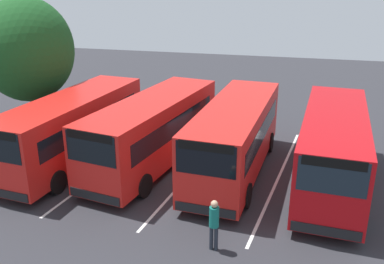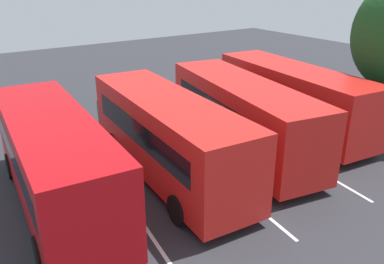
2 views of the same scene
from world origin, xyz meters
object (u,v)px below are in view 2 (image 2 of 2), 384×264
Objects in this scene: bus_center_left at (242,115)px; pedestrian at (101,110)px; bus_center_right at (167,135)px; bus_far_left at (292,96)px; bus_far_right at (54,158)px.

pedestrian is (5.85, 4.09, -0.68)m from bus_center_left.
bus_center_left is 1.01× the size of bus_center_right.
bus_center_left is 5.26× the size of pedestrian.
bus_center_left is (-0.63, 3.77, 0.00)m from bus_far_left.
bus_center_left and bus_center_right have the same top height.
bus_center_right is at bearing -90.31° from bus_far_right.
bus_far_right is at bearing 98.65° from bus_center_left.
bus_far_right is (-0.43, 11.70, 0.00)m from bus_far_left.
bus_center_right is (-0.12, 3.80, 0.00)m from bus_center_left.
bus_center_left is at bearing -84.17° from bus_center_right.
bus_far_left is 0.99× the size of bus_center_left.
bus_center_right is at bearing 101.81° from bus_far_left.
bus_far_right is 6.87m from pedestrian.
bus_center_right reaches higher than pedestrian.
bus_center_left reaches higher than pedestrian.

